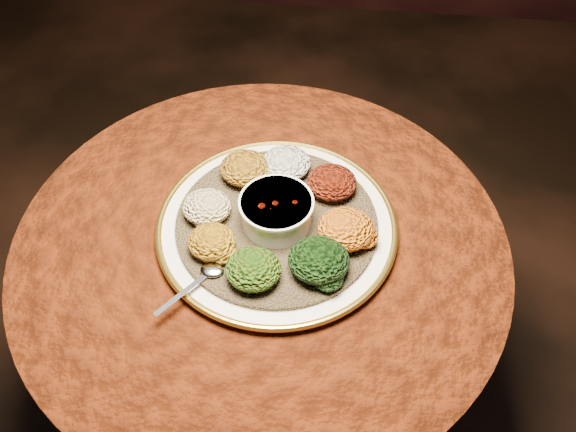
# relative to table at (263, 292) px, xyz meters

# --- Properties ---
(table) EXTENTS (0.96, 0.96, 0.73)m
(table) POSITION_rel_table_xyz_m (0.00, 0.00, 0.00)
(table) COLOR black
(table) RESTS_ON ground
(platter) EXTENTS (0.57, 0.57, 0.02)m
(platter) POSITION_rel_table_xyz_m (0.03, 0.03, 0.19)
(platter) COLOR white
(platter) RESTS_ON table
(injera) EXTENTS (0.46, 0.46, 0.01)m
(injera) POSITION_rel_table_xyz_m (0.03, 0.03, 0.20)
(injera) COLOR brown
(injera) RESTS_ON platter
(stew_bowl) EXTENTS (0.14, 0.14, 0.06)m
(stew_bowl) POSITION_rel_table_xyz_m (0.03, 0.03, 0.24)
(stew_bowl) COLOR white
(stew_bowl) RESTS_ON injera
(spoon) EXTENTS (0.11, 0.12, 0.01)m
(spoon) POSITION_rel_table_xyz_m (-0.08, -0.11, 0.21)
(spoon) COLOR silver
(spoon) RESTS_ON injera
(portion_ayib) EXTENTS (0.10, 0.10, 0.05)m
(portion_ayib) POSITION_rel_table_xyz_m (0.03, 0.16, 0.23)
(portion_ayib) COLOR silver
(portion_ayib) RESTS_ON injera
(portion_kitfo) EXTENTS (0.10, 0.09, 0.05)m
(portion_kitfo) POSITION_rel_table_xyz_m (0.13, 0.12, 0.23)
(portion_kitfo) COLOR black
(portion_kitfo) RESTS_ON injera
(portion_tikil) EXTENTS (0.11, 0.10, 0.05)m
(portion_tikil) POSITION_rel_table_xyz_m (0.16, 0.01, 0.23)
(portion_tikil) COLOR #A6680D
(portion_tikil) RESTS_ON injera
(portion_gomen) EXTENTS (0.11, 0.11, 0.05)m
(portion_gomen) POSITION_rel_table_xyz_m (0.12, -0.07, 0.23)
(portion_gomen) COLOR black
(portion_gomen) RESTS_ON injera
(portion_mixveg) EXTENTS (0.10, 0.10, 0.05)m
(portion_mixveg) POSITION_rel_table_xyz_m (0.00, -0.10, 0.23)
(portion_mixveg) COLOR #913309
(portion_mixveg) RESTS_ON injera
(portion_kik) EXTENTS (0.09, 0.08, 0.04)m
(portion_kik) POSITION_rel_table_xyz_m (-0.08, -0.05, 0.23)
(portion_kik) COLOR #A4700E
(portion_kik) RESTS_ON injera
(portion_timatim) EXTENTS (0.09, 0.09, 0.05)m
(portion_timatim) POSITION_rel_table_xyz_m (-0.11, 0.03, 0.23)
(portion_timatim) COLOR #8D0908
(portion_timatim) RESTS_ON injera
(portion_shiro) EXTENTS (0.10, 0.10, 0.05)m
(portion_shiro) POSITION_rel_table_xyz_m (-0.05, 0.14, 0.23)
(portion_shiro) COLOR #926911
(portion_shiro) RESTS_ON injera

